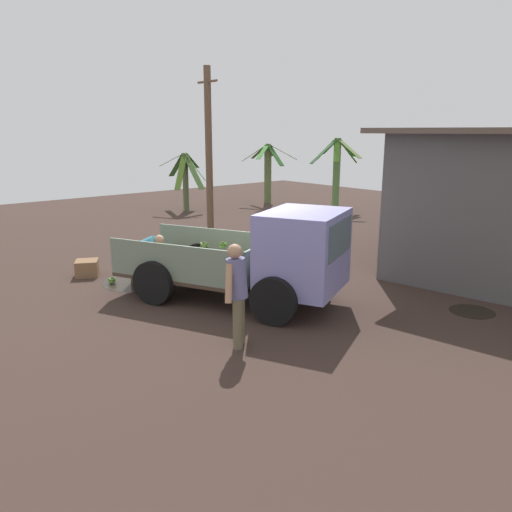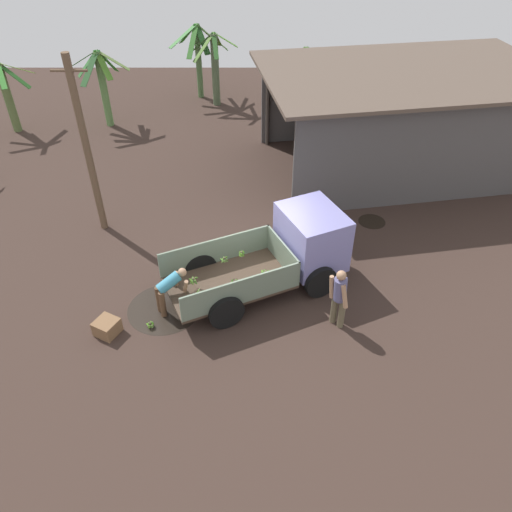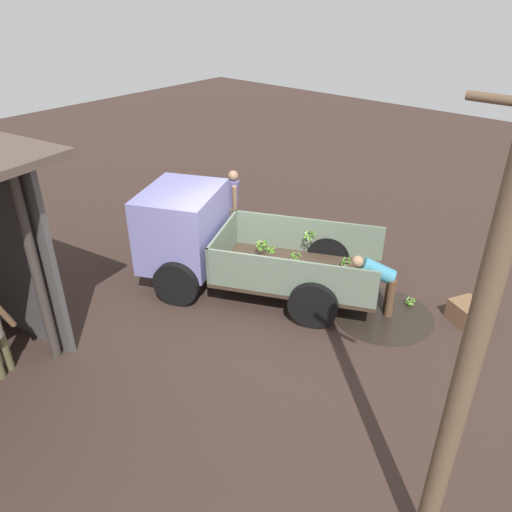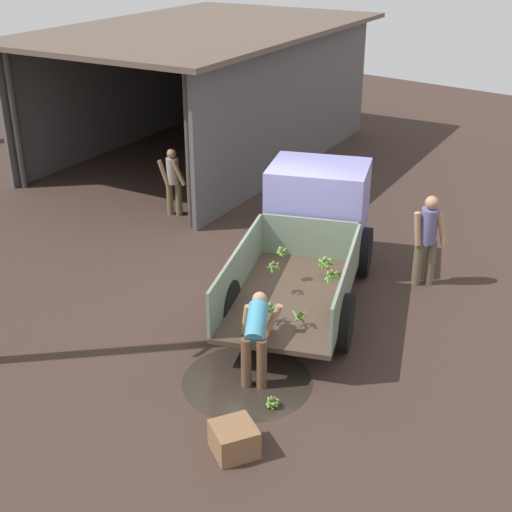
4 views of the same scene
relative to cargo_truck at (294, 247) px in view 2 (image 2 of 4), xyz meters
The scene contains 17 objects.
ground 1.41m from the cargo_truck, behind, with size 36.00×36.00×0.00m, color #3A2A23.
mud_patch_0 3.96m from the cargo_truck, 45.03° to the left, with size 0.86×0.86×0.01m, color black.
mud_patch_1 3.72m from the cargo_truck, 159.48° to the right, with size 1.89×1.89×0.01m, color black.
cargo_truck is the anchor object (origin of this frame).
warehouse_shed 8.27m from the cargo_truck, 54.76° to the left, with size 10.91×7.90×3.51m.
utility_pole 6.46m from the cargo_truck, 157.31° to the left, with size 0.95×0.21×5.30m.
banana_palm_0 12.63m from the cargo_truck, 84.36° to the left, with size 2.49×2.13×2.60m.
banana_palm_1 14.74m from the cargo_truck, 139.32° to the left, with size 2.19×2.36×2.83m.
banana_palm_3 12.88m from the cargo_truck, 102.82° to the left, with size 2.15×2.26×3.22m.
banana_palm_4 14.03m from the cargo_truck, 105.24° to the left, with size 2.61×2.56×3.34m.
banana_palm_5 12.58m from the cargo_truck, 125.86° to the left, with size 2.46×2.45×3.14m.
person_foreground_visitor 2.04m from the cargo_truck, 61.46° to the right, with size 0.52×0.58×1.72m.
person_worker_loading 3.42m from the cargo_truck, 158.18° to the right, with size 0.91×0.75×1.16m.
person_bystander_near_shed 4.14m from the cargo_truck, 82.78° to the left, with size 0.45×0.64×1.53m.
banana_bunch_on_ground_0 4.98m from the cargo_truck, 154.69° to the right, with size 0.21×0.21×0.17m.
banana_bunch_on_ground_1 4.17m from the cargo_truck, 152.10° to the right, with size 0.21×0.20×0.16m.
wooden_crate_0 5.12m from the cargo_truck, 155.61° to the right, with size 0.52×0.52×0.39m, color brown.
Camera 2 is at (-0.04, -10.41, 9.00)m, focal length 35.00 mm.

